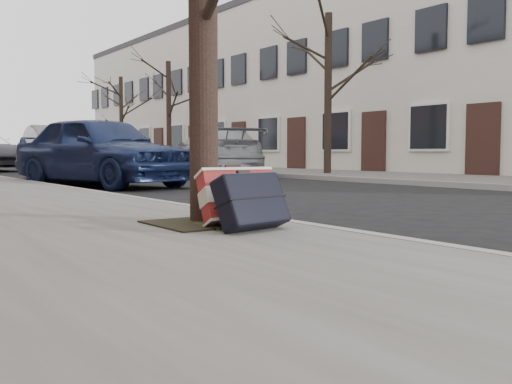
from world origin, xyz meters
TOP-DOWN VIEW (x-y plane):
  - ground at (0.00, 0.00)m, footprint 120.00×120.00m
  - far_sidewalk at (7.80, 15.00)m, footprint 4.00×70.00m
  - house_far at (13.15, 16.00)m, footprint 6.70×40.00m
  - dirt_patch at (-2.00, 1.20)m, footprint 0.85×0.85m
  - suitcase_red at (-1.82, 0.90)m, footprint 0.68×0.43m
  - suitcase_navy at (-1.90, 0.59)m, footprint 0.67×0.46m
  - car_near_front at (0.01, 8.98)m, footprint 3.00×4.94m
  - car_near_mid at (0.09, 11.79)m, footprint 1.87×4.49m
  - car_far_front at (4.70, 11.89)m, footprint 3.41×5.38m
  - car_far_back at (4.53, 20.02)m, footprint 2.88×4.84m
  - tree_far_a at (7.20, 9.49)m, footprint 0.22×0.22m
  - tree_far_b at (7.20, 19.75)m, footprint 0.22×0.22m
  - tree_far_c at (7.20, 25.10)m, footprint 0.21×0.21m

SIDE VIEW (x-z plane):
  - ground at x=0.00m, z-range 0.00..0.00m
  - far_sidewalk at x=7.80m, z-range 0.00..0.12m
  - dirt_patch at x=-2.00m, z-range 0.12..0.14m
  - suitcase_navy at x=-1.90m, z-range 0.12..0.60m
  - suitcase_red at x=-1.82m, z-range 0.12..0.61m
  - car_near_mid at x=0.09m, z-range 0.00..1.44m
  - car_far_front at x=4.70m, z-range 0.00..1.45m
  - car_far_back at x=4.53m, z-range 0.00..1.54m
  - car_near_front at x=0.01m, z-range 0.00..1.57m
  - tree_far_c at x=7.20m, z-range 0.12..4.64m
  - tree_far_b at x=7.20m, z-range 0.12..4.75m
  - tree_far_a at x=7.20m, z-range 0.12..4.84m
  - house_far at x=13.15m, z-range 0.00..7.20m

